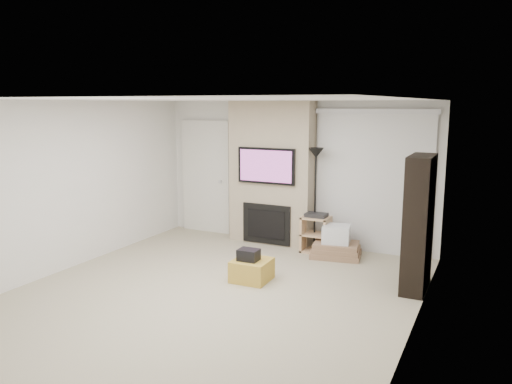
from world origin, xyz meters
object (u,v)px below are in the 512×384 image
at_px(ottoman, 252,270).
at_px(floor_lamp, 316,170).
at_px(box_stack, 336,245).
at_px(bookshelf, 418,224).
at_px(av_stand, 316,232).

xyz_separation_m(ottoman, floor_lamp, (0.30, 1.77, 1.22)).
distance_m(floor_lamp, box_stack, 1.26).
relative_size(box_stack, bookshelf, 0.48).
relative_size(av_stand, bookshelf, 0.37).
xyz_separation_m(av_stand, bookshelf, (1.77, -1.03, 0.55)).
distance_m(box_stack, bookshelf, 1.79).
relative_size(floor_lamp, box_stack, 2.01).
relative_size(ottoman, box_stack, 0.58).
relative_size(ottoman, floor_lamp, 0.29).
bearing_deg(ottoman, box_stack, 64.97).
height_order(ottoman, floor_lamp, floor_lamp).
bearing_deg(box_stack, bookshelf, -33.53).
relative_size(floor_lamp, av_stand, 2.63).
bearing_deg(av_stand, ottoman, -101.54).
distance_m(av_stand, bookshelf, 2.12).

